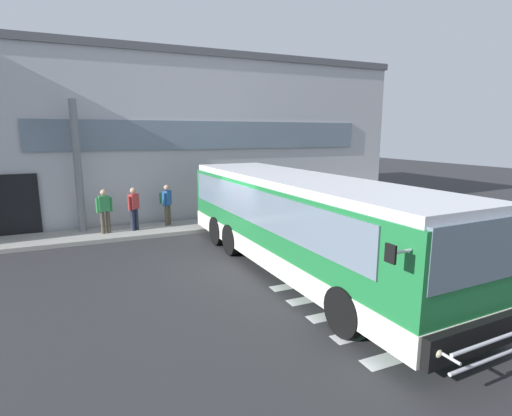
{
  "coord_description": "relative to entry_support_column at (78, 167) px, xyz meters",
  "views": [
    {
      "loc": [
        -4.28,
        -10.7,
        3.87
      ],
      "look_at": [
        0.68,
        0.6,
        1.5
      ],
      "focal_mm": 27.28,
      "sensor_mm": 36.0,
      "label": 1
    }
  ],
  "objects": [
    {
      "name": "entry_support_column",
      "position": [
        0.0,
        0.0,
        0.0
      ],
      "size": [
        0.28,
        0.28,
        4.97
      ],
      "primitive_type": "cylinder",
      "color": "slate",
      "rests_on": "boarding_curb"
    },
    {
      "name": "ground_plane",
      "position": [
        4.54,
        -5.4,
        -2.64
      ],
      "size": [
        80.0,
        90.0,
        0.02
      ],
      "primitive_type": "cube",
      "color": "#2B2B2D",
      "rests_on": "ground"
    },
    {
      "name": "boarding_curb",
      "position": [
        4.54,
        -0.6,
        -2.56
      ],
      "size": [
        24.74,
        2.0,
        0.15
      ],
      "primitive_type": "cube",
      "color": "#9E9B93",
      "rests_on": "ground"
    },
    {
      "name": "safety_bollard_yellow",
      "position": [
        5.68,
        -1.8,
        -2.18
      ],
      "size": [
        0.18,
        0.18,
        0.9
      ],
      "primitive_type": "cylinder",
      "color": "yellow",
      "rests_on": "ground"
    },
    {
      "name": "terminal_building",
      "position": [
        3.85,
        6.21,
        1.06
      ],
      "size": [
        22.54,
        13.8,
        7.41
      ],
      "color": "#B7B7BC",
      "rests_on": "ground"
    },
    {
      "name": "bus_main_foreground",
      "position": [
        5.68,
        -6.82,
        -1.3
      ],
      "size": [
        3.02,
        11.33,
        2.7
      ],
      "color": "#1E7238",
      "rests_on": "ground"
    },
    {
      "name": "bay_paint_stripes",
      "position": [
        6.54,
        -9.6,
        -2.63
      ],
      "size": [
        4.4,
        3.96,
        0.01
      ],
      "color": "silver",
      "rests_on": "ground"
    },
    {
      "name": "passenger_near_column",
      "position": [
        0.8,
        -0.7,
        -1.55
      ],
      "size": [
        0.59,
        0.27,
        1.68
      ],
      "color": "#4C4233",
      "rests_on": "boarding_curb"
    },
    {
      "name": "passenger_by_doorway",
      "position": [
        1.87,
        -0.64,
        -1.55
      ],
      "size": [
        0.46,
        0.43,
        1.68
      ],
      "color": "#1E2338",
      "rests_on": "boarding_curb"
    },
    {
      "name": "passenger_at_curb_edge",
      "position": [
        3.2,
        -0.27,
        -1.52
      ],
      "size": [
        0.5,
        0.52,
        1.68
      ],
      "color": "#4C4233",
      "rests_on": "boarding_curb"
    }
  ]
}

